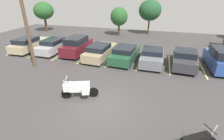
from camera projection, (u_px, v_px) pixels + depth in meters
The scene contains 15 objects.
ground at pixel (100, 105), 9.78m from camera, with size 44.00×44.00×0.10m, color #423F3F.
motorcycle_touring at pixel (78, 88), 10.14m from camera, with size 2.14×1.24×1.44m.
parking_stripes at pixel (112, 58), 16.63m from camera, with size 21.80×4.73×0.01m.
car_champagne at pixel (29, 44), 18.62m from camera, with size 1.99×4.68×1.48m.
car_silver at pixel (55, 45), 18.23m from camera, with size 1.91×4.81×1.44m.
car_maroon at pixel (77, 46), 17.43m from camera, with size 1.80×4.26×1.82m.
car_tan at pixel (100, 51), 16.41m from camera, with size 2.15×4.92×1.41m.
car_green at pixel (125, 53), 15.80m from camera, with size 2.23×4.74×1.42m.
car_grey at pixel (152, 56), 15.10m from camera, with size 1.91×4.30×1.44m.
car_charcoal at pixel (184, 58), 14.51m from camera, with size 2.14×4.44×1.51m.
car_blue at pixel (221, 59), 13.86m from camera, with size 1.95×4.26×1.88m.
utility_pole at pixel (25, 19), 13.00m from camera, with size 1.40×1.32×7.82m.
tree_far_right at pixel (119, 17), 24.21m from camera, with size 2.47×2.47×4.06m.
tree_left at pixel (150, 10), 24.78m from camera, with size 3.30×3.30×5.03m.
tree_center_left at pixel (44, 11), 26.73m from camera, with size 3.11×3.11×4.63m.
Camera 1 is at (2.92, -7.48, 5.94)m, focal length 26.82 mm.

